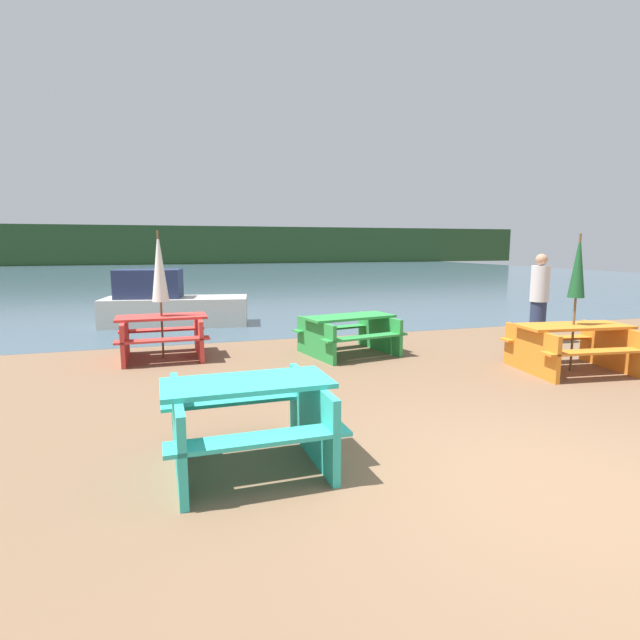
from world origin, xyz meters
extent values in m
plane|color=brown|center=(0.00, 0.00, 0.00)|extent=(60.00, 60.00, 0.00)
cube|color=#425B6B|center=(0.00, 32.19, 0.00)|extent=(60.00, 50.00, 0.00)
cube|color=#284723|center=(0.00, 52.19, 2.00)|extent=(80.00, 1.60, 4.00)
cube|color=#33B7A8|center=(-2.34, 1.22, 0.78)|extent=(1.52, 0.72, 0.04)
cube|color=#33B7A8|center=(-2.33, 0.67, 0.46)|extent=(1.51, 0.30, 0.04)
cube|color=#33B7A8|center=(-2.35, 1.77, 0.46)|extent=(1.51, 0.30, 0.04)
cube|color=#33B7A8|center=(-2.95, 1.22, 0.38)|extent=(0.09, 1.38, 0.75)
cube|color=#33B7A8|center=(-1.73, 1.23, 0.38)|extent=(0.09, 1.38, 0.75)
cube|color=orange|center=(3.20, 3.11, 0.73)|extent=(1.82, 0.90, 0.04)
cube|color=orange|center=(3.13, 2.57, 0.43)|extent=(1.77, 0.48, 0.04)
cube|color=orange|center=(3.26, 3.66, 0.43)|extent=(1.77, 0.48, 0.04)
cube|color=orange|center=(2.47, 3.20, 0.35)|extent=(0.23, 1.38, 0.71)
cube|color=orange|center=(3.92, 3.03, 0.35)|extent=(0.23, 1.38, 0.71)
cube|color=green|center=(0.23, 5.37, 0.70)|extent=(1.76, 1.00, 0.04)
cube|color=green|center=(0.33, 4.83, 0.41)|extent=(1.69, 0.58, 0.04)
cube|color=green|center=(0.12, 5.91, 0.41)|extent=(1.69, 0.58, 0.04)
cube|color=green|center=(-0.45, 5.24, 0.34)|extent=(0.33, 1.37, 0.68)
cube|color=green|center=(0.90, 5.50, 0.34)|extent=(0.33, 1.37, 0.68)
cube|color=red|center=(-3.07, 6.08, 0.74)|extent=(1.55, 0.71, 0.04)
cube|color=red|center=(-3.06, 5.53, 0.42)|extent=(1.55, 0.29, 0.04)
cube|color=red|center=(-3.07, 6.63, 0.42)|extent=(1.55, 0.29, 0.04)
cube|color=red|center=(-3.70, 6.08, 0.36)|extent=(0.08, 1.38, 0.72)
cube|color=red|center=(-2.43, 6.09, 0.36)|extent=(0.08, 1.38, 0.72)
cylinder|color=brown|center=(3.20, 3.11, 1.09)|extent=(0.04, 0.04, 2.19)
cone|color=#195128|center=(3.20, 3.11, 1.69)|extent=(0.25, 0.25, 1.00)
cylinder|color=brown|center=(-3.07, 6.08, 1.13)|extent=(0.04, 0.04, 2.26)
cone|color=white|center=(-3.07, 6.08, 1.64)|extent=(0.29, 0.29, 1.24)
cube|color=beige|center=(-2.72, 9.92, 0.35)|extent=(3.72, 1.91, 0.70)
cube|color=navy|center=(-3.35, 10.04, 1.05)|extent=(1.70, 1.17, 0.71)
cylinder|color=#283351|center=(4.33, 5.20, 0.43)|extent=(0.31, 0.31, 0.86)
cylinder|color=silver|center=(4.33, 5.20, 1.23)|extent=(0.37, 0.37, 0.73)
sphere|color=tan|center=(4.33, 5.20, 1.72)|extent=(0.24, 0.24, 0.24)
camera|label=1|loc=(-3.03, -3.14, 2.01)|focal=28.00mm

